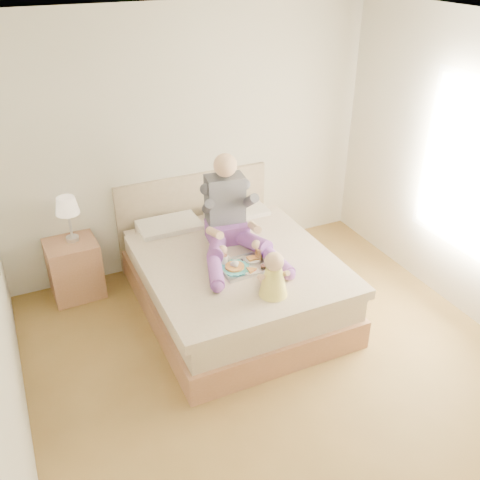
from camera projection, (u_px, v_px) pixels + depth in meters
name	position (u px, v px, depth m)	size (l,w,h in m)	color
room	(300.00, 209.00, 3.80)	(4.02, 4.22, 2.71)	brown
bed	(230.00, 276.00, 5.21)	(1.70, 2.18, 1.00)	#8C5E41
nightstand	(75.00, 269.00, 5.35)	(0.51, 0.46, 0.60)	#8C5E41
lamp	(67.00, 208.00, 5.07)	(0.23, 0.23, 0.46)	silver
adult	(231.00, 221.00, 5.00)	(0.76, 1.12, 0.90)	#6B378B
tray	(244.00, 265.00, 4.78)	(0.45, 0.35, 0.13)	silver
baby	(273.00, 277.00, 4.37)	(0.26, 0.36, 0.40)	#F4E34D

